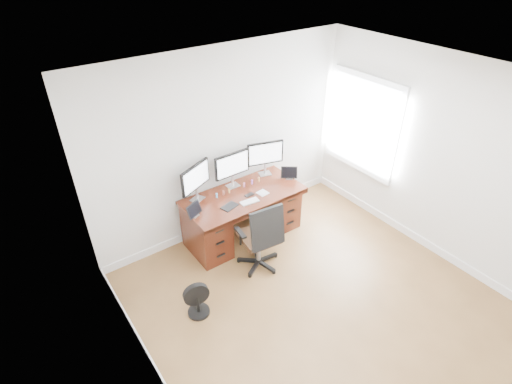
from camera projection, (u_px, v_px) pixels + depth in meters
ground at (329, 314)px, 4.77m from camera, size 4.50×4.50×0.00m
back_wall at (224, 144)px, 5.54m from camera, size 4.00×0.10×2.70m
right_wall at (447, 164)px, 5.07m from camera, size 0.10×4.50×2.70m
desk at (243, 213)px, 5.78m from camera, size 1.70×0.80×0.75m
office_chair at (260, 247)px, 5.27m from camera, size 0.62×0.61×1.04m
floor_fan at (198, 300)px, 4.67m from camera, size 0.32×0.26×0.45m
monitor_left at (195, 178)px, 5.28m from camera, size 0.52×0.26×0.53m
monitor_center at (232, 166)px, 5.57m from camera, size 0.55×0.14×0.53m
monitor_right at (265, 154)px, 5.85m from camera, size 0.54×0.19×0.53m
tablet_left at (194, 211)px, 5.10m from camera, size 0.25×0.16×0.19m
tablet_right at (289, 174)px, 5.88m from camera, size 0.23×0.20×0.19m
keyboard at (250, 202)px, 5.41m from camera, size 0.27×0.14×0.01m
trackpad at (263, 193)px, 5.59m from camera, size 0.15×0.15×0.01m
drawing_tablet at (230, 206)px, 5.32m from camera, size 0.25×0.20×0.01m
phone at (249, 195)px, 5.55m from camera, size 0.14×0.08×0.01m
figurine_blue at (217, 195)px, 5.48m from camera, size 0.03×0.03×0.08m
figurine_brown at (223, 192)px, 5.53m from camera, size 0.03×0.03×0.08m
figurine_yellow at (229, 190)px, 5.58m from camera, size 0.03×0.03×0.08m
figurine_pink at (244, 185)px, 5.71m from camera, size 0.03×0.03×0.08m
figurine_purple at (252, 182)px, 5.77m from camera, size 0.03×0.03×0.08m
figurine_orange at (259, 179)px, 5.83m from camera, size 0.03×0.03×0.08m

